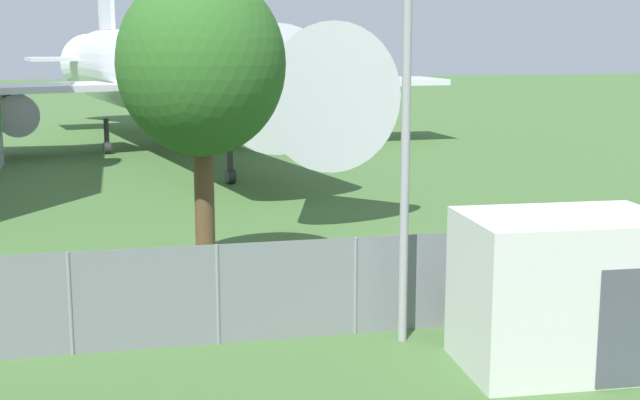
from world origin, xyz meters
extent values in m
cylinder|color=gray|center=(-5.09, 10.80, 0.92)|extent=(0.07, 0.07, 1.84)
cylinder|color=gray|center=(-2.55, 10.80, 0.92)|extent=(0.07, 0.07, 1.84)
cylinder|color=gray|center=(0.00, 10.80, 0.92)|extent=(0.07, 0.07, 1.84)
cylinder|color=gray|center=(2.55, 10.80, 0.92)|extent=(0.07, 0.07, 1.84)
cylinder|color=gray|center=(5.09, 10.80, 0.92)|extent=(0.07, 0.07, 1.84)
cube|color=slate|center=(0.00, 10.80, 0.92)|extent=(56.00, 0.01, 1.84)
cylinder|color=silver|center=(-1.97, 37.76, 3.80)|extent=(9.84, 28.99, 4.22)
cone|color=silver|center=(1.31, 21.61, 3.80)|extent=(4.97, 4.97, 4.22)
cone|color=silver|center=(-5.34, 54.42, 3.80)|extent=(4.77, 5.92, 3.79)
cube|color=silver|center=(6.15, 40.87, 3.17)|extent=(13.15, 4.79, 0.30)
cylinder|color=#939399|center=(4.17, 40.86, 2.07)|extent=(2.61, 4.10, 1.90)
cylinder|color=#939399|center=(-8.83, 38.22, 2.07)|extent=(2.61, 4.10, 1.90)
cube|color=silver|center=(-4.57, 50.60, 4.22)|extent=(9.76, 5.15, 0.20)
cylinder|color=#2D2D33|center=(-0.11, 28.61, 0.85)|extent=(0.24, 0.24, 1.69)
cylinder|color=#2D2D33|center=(-0.11, 28.61, 0.28)|extent=(0.41, 0.61, 0.56)
cylinder|color=#2D2D33|center=(0.23, 39.67, 0.85)|extent=(0.24, 0.24, 1.69)
cylinder|color=#2D2D33|center=(0.23, 39.67, 0.28)|extent=(0.41, 0.61, 0.56)
cylinder|color=#2D2D33|center=(-4.73, 38.66, 0.85)|extent=(0.24, 0.24, 1.69)
cylinder|color=#2D2D33|center=(-4.73, 38.66, 0.28)|extent=(0.41, 0.61, 0.56)
cube|color=silver|center=(2.92, 8.43, 1.29)|extent=(3.42, 2.38, 2.58)
cube|color=#4C515B|center=(3.36, 7.29, 1.00)|extent=(0.84, 0.07, 1.90)
cylinder|color=brown|center=(-2.39, 14.66, 1.68)|extent=(0.43, 0.43, 3.36)
ellipsoid|color=#2D6023|center=(-2.39, 14.66, 4.89)|extent=(3.61, 3.61, 3.97)
cylinder|color=#99999E|center=(0.74, 10.25, 3.23)|extent=(0.16, 0.16, 6.47)
camera|label=1|loc=(-4.15, -4.55, 5.43)|focal=50.00mm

